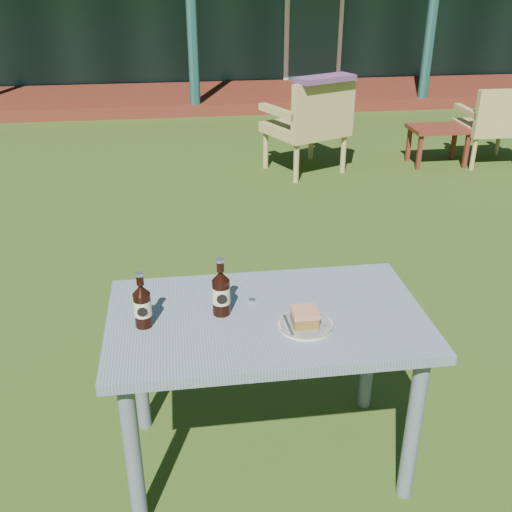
{
  "coord_description": "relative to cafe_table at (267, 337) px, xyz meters",
  "views": [
    {
      "loc": [
        -0.3,
        -3.51,
        1.92
      ],
      "look_at": [
        0.0,
        -1.3,
        0.82
      ],
      "focal_mm": 42.0,
      "sensor_mm": 36.0,
      "label": 1
    }
  ],
  "objects": [
    {
      "name": "side_table",
      "position": [
        2.38,
        3.84,
        -0.28
      ],
      "size": [
        0.6,
        0.4,
        0.4
      ],
      "color": "#5B2216",
      "rests_on": "ground"
    },
    {
      "name": "bottle_cap",
      "position": [
        -0.04,
        0.11,
        0.11
      ],
      "size": [
        0.03,
        0.03,
        0.01
      ],
      "primitive_type": "cylinder",
      "color": "silver",
      "rests_on": "cafe_table"
    },
    {
      "name": "armchair_left",
      "position": [
        1.01,
        3.76,
        -0.1
      ],
      "size": [
        0.89,
        0.87,
        0.92
      ],
      "color": "#A39351",
      "rests_on": "ground"
    },
    {
      "name": "cake_slice",
      "position": [
        0.12,
        -0.11,
        0.15
      ],
      "size": [
        0.09,
        0.09,
        0.06
      ],
      "color": "brown",
      "rests_on": "plate"
    },
    {
      "name": "cafe_table",
      "position": [
        0.0,
        0.0,
        0.0
      ],
      "size": [
        1.2,
        0.7,
        0.72
      ],
      "color": "slate",
      "rests_on": "ground"
    },
    {
      "name": "armchair_right",
      "position": [
        2.93,
        3.77,
        -0.17
      ],
      "size": [
        0.6,
        0.56,
        0.8
      ],
      "color": "#A39351",
      "rests_on": "ground"
    },
    {
      "name": "ground",
      "position": [
        0.0,
        1.6,
        -0.62
      ],
      "size": [
        80.0,
        80.0,
        0.0
      ],
      "primitive_type": "plane",
      "color": "#334916"
    },
    {
      "name": "floral_throw",
      "position": [
        1.09,
        3.59,
        0.33
      ],
      "size": [
        0.62,
        0.43,
        0.05
      ],
      "primitive_type": "cube",
      "rotation": [
        0.0,
        0.0,
        3.57
      ],
      "color": "#5B375B",
      "rests_on": "armchair_left"
    },
    {
      "name": "cola_bottle_far",
      "position": [
        -0.46,
        -0.01,
        0.19
      ],
      "size": [
        0.06,
        0.07,
        0.22
      ],
      "color": "black",
      "rests_on": "cafe_table"
    },
    {
      "name": "fork",
      "position": [
        0.06,
        -0.11,
        0.12
      ],
      "size": [
        0.02,
        0.14,
        0.0
      ],
      "primitive_type": "cube",
      "rotation": [
        0.0,
        0.0,
        0.04
      ],
      "color": "silver",
      "rests_on": "plate"
    },
    {
      "name": "plate",
      "position": [
        0.13,
        -0.1,
        0.11
      ],
      "size": [
        0.2,
        0.2,
        0.01
      ],
      "color": "silver",
      "rests_on": "cafe_table"
    },
    {
      "name": "cola_bottle_near",
      "position": [
        -0.17,
        0.03,
        0.19
      ],
      "size": [
        0.07,
        0.07,
        0.23
      ],
      "color": "black",
      "rests_on": "cafe_table"
    }
  ]
}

